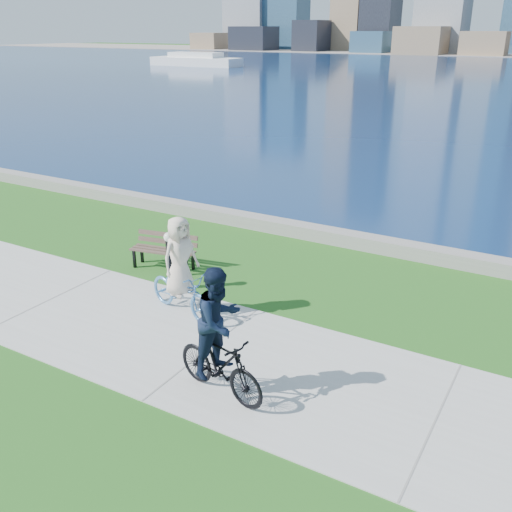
{
  "coord_description": "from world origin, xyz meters",
  "views": [
    {
      "loc": [
        5.17,
        -7.14,
        5.34
      ],
      "look_at": [
        -0.14,
        1.95,
        1.1
      ],
      "focal_mm": 40.0,
      "sensor_mm": 36.0,
      "label": 1
    }
  ],
  "objects_px": {
    "bollard_lamp": "(170,257)",
    "cyclist_woman": "(181,279)",
    "park_bench": "(165,248)",
    "cyclist_man": "(219,344)"
  },
  "relations": [
    {
      "from": "bollard_lamp",
      "to": "cyclist_man",
      "type": "relative_size",
      "value": 0.62
    },
    {
      "from": "park_bench",
      "to": "cyclist_woman",
      "type": "bearing_deg",
      "value": -54.47
    },
    {
      "from": "bollard_lamp",
      "to": "cyclist_woman",
      "type": "height_order",
      "value": "cyclist_woman"
    },
    {
      "from": "park_bench",
      "to": "cyclist_woman",
      "type": "relative_size",
      "value": 0.81
    },
    {
      "from": "bollard_lamp",
      "to": "cyclist_woman",
      "type": "relative_size",
      "value": 0.65
    },
    {
      "from": "park_bench",
      "to": "cyclist_woman",
      "type": "xyz_separation_m",
      "value": [
        1.81,
        -1.72,
        0.27
      ]
    },
    {
      "from": "cyclist_woman",
      "to": "cyclist_man",
      "type": "distance_m",
      "value": 2.87
    },
    {
      "from": "park_bench",
      "to": "cyclist_woman",
      "type": "distance_m",
      "value": 2.51
    },
    {
      "from": "park_bench",
      "to": "bollard_lamp",
      "type": "xyz_separation_m",
      "value": [
        0.89,
        -0.9,
        0.26
      ]
    },
    {
      "from": "cyclist_woman",
      "to": "park_bench",
      "type": "bearing_deg",
      "value": 61.04
    }
  ]
}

